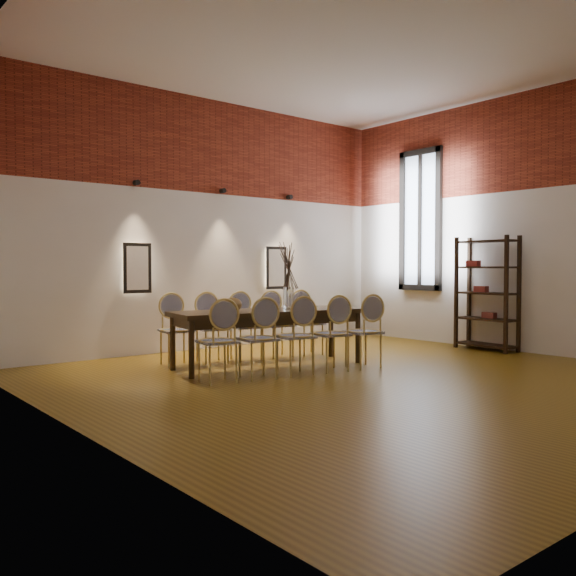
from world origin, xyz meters
TOP-DOWN VIEW (x-y plane):
  - floor at (0.00, 0.00)m, footprint 7.00×7.00m
  - ceiling at (0.00, 0.00)m, footprint 7.00×7.00m
  - wall_back at (0.00, 3.55)m, footprint 7.00×0.10m
  - wall_left at (-3.55, 0.00)m, footprint 0.10×7.00m
  - wall_right at (3.55, 0.00)m, footprint 0.10×7.00m
  - brick_band_back at (0.00, 3.48)m, footprint 7.00×0.02m
  - brick_band_left at (-3.48, 0.00)m, footprint 0.02×7.00m
  - brick_band_right at (3.48, 0.00)m, footprint 0.02×7.00m
  - niche_left at (-1.30, 3.45)m, footprint 0.36×0.06m
  - niche_right at (1.30, 3.45)m, footprint 0.36×0.06m
  - spot_fixture_left at (-1.30, 3.42)m, footprint 0.08×0.10m
  - spot_fixture_mid at (0.20, 3.42)m, footprint 0.08×0.10m
  - spot_fixture_right at (1.60, 3.42)m, footprint 0.08×0.10m
  - window_glass at (3.46, 2.00)m, footprint 0.02×0.78m
  - window_frame at (3.44, 2.00)m, footprint 0.08×0.90m
  - window_mullion at (3.44, 2.00)m, footprint 0.06×0.06m
  - dining_table at (-0.37, 1.46)m, footprint 2.68×1.25m
  - chair_near_a at (-1.50, 0.95)m, footprint 0.51×0.51m
  - chair_near_b at (-0.99, 0.86)m, footprint 0.51×0.51m
  - chair_near_c at (-0.49, 0.78)m, footprint 0.51×0.51m
  - chair_near_d at (0.02, 0.69)m, footprint 0.51×0.51m
  - chair_near_e at (0.53, 0.60)m, footprint 0.51×0.51m
  - chair_far_a at (-1.27, 2.32)m, footprint 0.51×0.51m
  - chair_far_b at (-0.76, 2.23)m, footprint 0.51×0.51m
  - chair_far_c at (-0.25, 2.14)m, footprint 0.51×0.51m
  - chair_far_d at (0.25, 2.06)m, footprint 0.51×0.51m
  - chair_far_e at (0.76, 1.97)m, footprint 0.51×0.51m
  - vase at (-0.07, 1.41)m, footprint 0.14×0.14m
  - dried_branches at (-0.07, 1.41)m, footprint 0.50×0.50m
  - bowl at (-0.91, 1.50)m, footprint 0.24×0.24m
  - book at (-0.39, 1.49)m, footprint 0.29×0.22m
  - shelving_rack at (3.28, 0.55)m, footprint 0.46×1.03m

SIDE VIEW (x-z plane):
  - floor at x=0.00m, z-range -0.02..0.00m
  - dining_table at x=-0.37m, z-range 0.00..0.75m
  - chair_near_a at x=-1.50m, z-range 0.00..0.94m
  - chair_near_b at x=-0.99m, z-range 0.00..0.94m
  - chair_near_c at x=-0.49m, z-range 0.00..0.94m
  - chair_near_d at x=0.02m, z-range 0.00..0.94m
  - chair_near_e at x=0.53m, z-range 0.00..0.94m
  - chair_far_a at x=-1.27m, z-range 0.00..0.94m
  - chair_far_b at x=-0.76m, z-range 0.00..0.94m
  - chair_far_c at x=-0.25m, z-range 0.00..0.94m
  - chair_far_d at x=0.25m, z-range 0.00..0.94m
  - chair_far_e at x=0.76m, z-range 0.00..0.94m
  - book at x=-0.39m, z-range 0.75..0.78m
  - bowl at x=-0.91m, z-range 0.75..0.93m
  - vase at x=-0.07m, z-range 0.75..1.05m
  - shelving_rack at x=3.28m, z-range 0.00..1.80m
  - niche_left at x=-1.30m, z-range 0.97..1.63m
  - niche_right at x=1.30m, z-range 0.97..1.63m
  - dried_branches at x=-0.07m, z-range 1.00..1.70m
  - wall_back at x=0.00m, z-range 0.00..4.00m
  - wall_left at x=-3.55m, z-range 0.00..4.00m
  - wall_right at x=3.55m, z-range 0.00..4.00m
  - window_glass at x=3.46m, z-range 0.96..3.34m
  - window_frame at x=3.44m, z-range 0.90..3.40m
  - window_mullion at x=3.44m, z-range 0.95..3.35m
  - spot_fixture_left at x=-1.30m, z-range 2.51..2.59m
  - spot_fixture_mid at x=0.20m, z-range 2.51..2.59m
  - spot_fixture_right at x=1.60m, z-range 2.51..2.59m
  - brick_band_back at x=0.00m, z-range 2.50..4.00m
  - brick_band_left at x=-3.48m, z-range 2.50..4.00m
  - brick_band_right at x=3.48m, z-range 2.50..4.00m
  - ceiling at x=0.00m, z-range 4.00..4.02m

